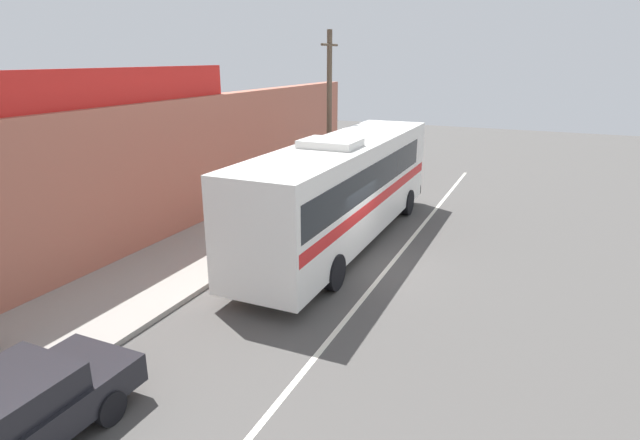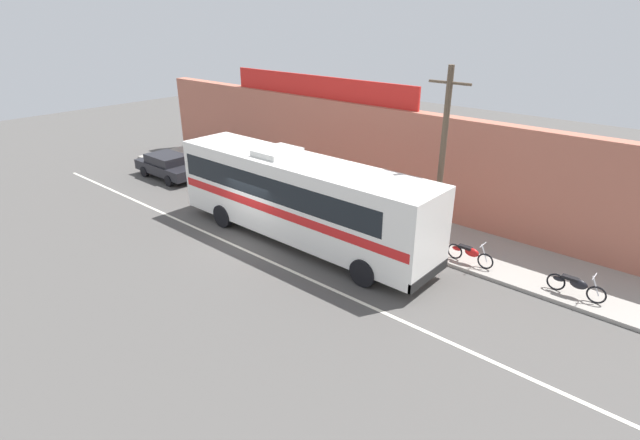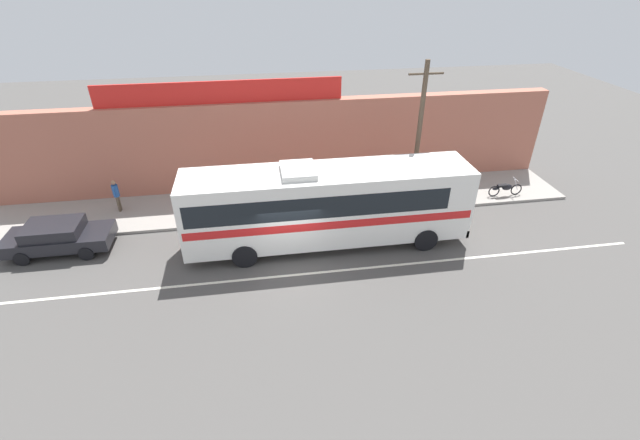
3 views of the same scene
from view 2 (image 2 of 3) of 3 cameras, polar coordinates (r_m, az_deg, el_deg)
name	(u,v)px [view 2 (image 2 of 3)]	position (r m, az deg, el deg)	size (l,w,h in m)	color
ground_plane	(250,239)	(21.00, -8.22, -2.26)	(70.00, 70.00, 0.00)	#4F4C49
sidewalk_slab	(328,204)	(24.35, 0.99, 1.85)	(30.00, 3.60, 0.14)	gray
storefront_facade	(356,150)	(25.22, 4.21, 8.13)	(30.00, 0.70, 4.80)	#B26651
storefront_billboard	(318,86)	(26.24, -0.29, 15.36)	(12.11, 0.12, 1.10)	red
road_center_stripe	(235,246)	(20.54, -9.90, -2.97)	(30.00, 0.14, 0.01)	silver
intercity_bus	(298,195)	(19.90, -2.57, 2.96)	(12.21, 2.64, 3.78)	white
parked_car	(168,165)	(29.66, -17.34, 6.12)	(4.36, 1.91, 1.37)	black
utility_pole	(442,162)	(18.69, 14.07, 6.66)	(1.60, 0.22, 7.14)	brown
motorcycle_red	(469,253)	(19.24, 17.08, -3.73)	(1.85, 0.56, 0.94)	black
motorcycle_orange	(575,285)	(18.46, 27.72, -6.74)	(1.88, 0.56, 0.94)	black
pedestrian_far_left	(229,154)	(29.81, -10.61, 7.60)	(0.30, 0.48, 1.66)	brown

